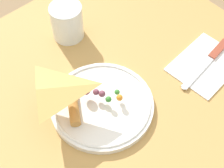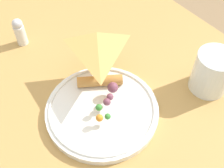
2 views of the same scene
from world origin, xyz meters
name	(u,v)px [view 2 (image 2 of 2)]	position (x,y,z in m)	size (l,w,h in m)	color
dining_table	(98,96)	(0.00, 0.00, 0.63)	(1.20, 0.72, 0.73)	tan
plate_pizza	(102,108)	(-0.11, 0.06, 0.75)	(0.24, 0.24, 0.05)	white
milk_glass	(212,73)	(-0.20, -0.18, 0.78)	(0.09, 0.09, 0.10)	white
salt_shaker	(20,32)	(0.20, 0.10, 0.77)	(0.03, 0.03, 0.08)	silver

